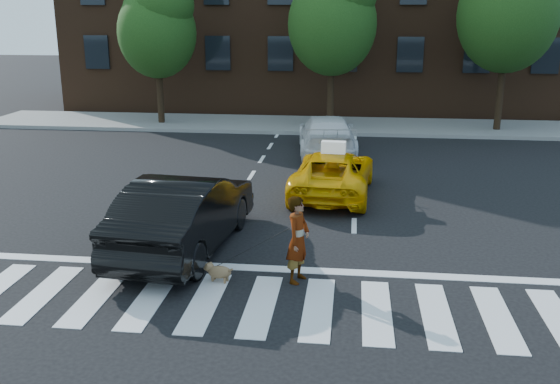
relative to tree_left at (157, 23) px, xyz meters
name	(u,v)px	position (x,y,z in m)	size (l,w,h in m)	color
ground	(261,305)	(6.97, -17.00, -4.44)	(120.00, 120.00, 0.00)	black
crosswalk	(261,305)	(6.97, -17.00, -4.43)	(13.00, 2.40, 0.01)	silver
stop_line	(273,269)	(6.97, -15.40, -4.43)	(12.00, 0.30, 0.01)	silver
sidewalk_far	(319,125)	(6.97, 0.50, -4.37)	(30.00, 4.00, 0.15)	slate
tree_left	(157,23)	(0.00, 0.00, 0.00)	(3.39, 3.38, 6.50)	black
tree_mid	(333,13)	(7.50, 0.00, 0.41)	(3.69, 3.69, 7.10)	black
tree_right	(510,2)	(14.50, 0.00, 0.82)	(4.00, 4.00, 7.70)	black
taxi	(333,173)	(7.96, -10.00, -3.82)	(2.04, 4.43, 1.23)	#DC9D04
black_sedan	(185,212)	(4.97, -14.50, -3.62)	(1.73, 4.97, 1.64)	black
white_suv	(327,135)	(7.55, -4.89, -3.75)	(1.94, 4.78, 1.39)	silver
woman	(298,239)	(7.51, -15.90, -3.60)	(0.61, 0.40, 1.68)	#999999
dog	(217,271)	(6.00, -16.10, -4.23)	(0.62, 0.34, 0.35)	olive
taxi_sign	(334,147)	(7.96, -10.20, -3.05)	(0.65, 0.28, 0.32)	white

